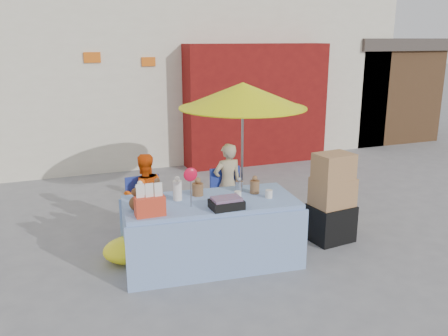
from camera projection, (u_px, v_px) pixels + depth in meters
name	position (u px, v px, depth m)	size (l,w,h in m)	color
ground	(238.00, 253.00, 6.18)	(80.00, 80.00, 0.00)	slate
backdrop	(145.00, 22.00, 12.29)	(14.00, 8.00, 7.80)	silver
market_table	(210.00, 231.00, 5.83)	(2.22, 1.20, 1.29)	#7EA0CA
chair_left	(148.00, 221.00, 6.60)	(0.51, 0.50, 0.85)	#213399
chair_right	(231.00, 209.00, 7.04)	(0.51, 0.50, 0.85)	#213399
vendor_orange	(145.00, 195.00, 6.64)	(0.57, 0.45, 1.18)	#F2550C
vendor_beige	(227.00, 184.00, 7.07)	(0.45, 0.29, 1.23)	tan
umbrella	(243.00, 96.00, 6.97)	(1.90, 1.90, 2.09)	gray
box_stack	(332.00, 201.00, 6.44)	(0.61, 0.52, 1.24)	black
tarp_bundle	(131.00, 249.00, 5.93)	(0.69, 0.56, 0.31)	#FFF31A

